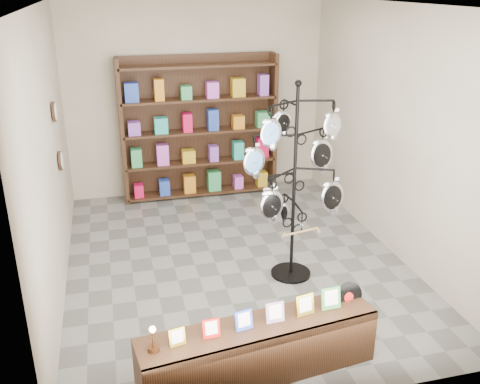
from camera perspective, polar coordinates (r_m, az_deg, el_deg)
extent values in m
plane|color=slate|center=(6.68, -0.58, -7.27)|extent=(5.00, 5.00, 0.00)
plane|color=beige|center=(8.47, -4.66, 9.83)|extent=(4.00, 0.00, 4.00)
plane|color=beige|center=(3.87, 8.14, -5.16)|extent=(4.00, 0.00, 4.00)
plane|color=beige|center=(5.97, -19.66, 3.53)|extent=(0.00, 5.00, 5.00)
plane|color=beige|center=(6.83, 16.02, 6.14)|extent=(0.00, 5.00, 5.00)
plane|color=white|center=(5.85, -0.69, 19.41)|extent=(5.00, 5.00, 0.00)
cylinder|color=black|center=(6.40, 5.43, -8.58)|extent=(0.52, 0.52, 0.03)
cylinder|color=black|center=(5.93, 5.80, 0.61)|extent=(0.04, 0.04, 2.23)
sphere|color=black|center=(5.62, 6.24, 11.46)|extent=(0.07, 0.07, 0.07)
ellipsoid|color=silver|center=(6.28, 4.69, -2.19)|extent=(0.12, 0.05, 0.23)
cube|color=tan|center=(5.81, 6.57, -4.21)|extent=(0.42, 0.11, 0.04)
cube|color=black|center=(4.82, 2.04, -16.48)|extent=(2.14, 0.70, 0.52)
cube|color=gold|center=(4.43, -6.73, -15.10)|extent=(0.14, 0.07, 0.15)
cube|color=#B6120E|center=(4.49, -3.10, -14.32)|extent=(0.15, 0.07, 0.16)
cube|color=#263FA5|center=(4.57, 0.40, -13.51)|extent=(0.16, 0.07, 0.17)
cube|color=#E54C33|center=(4.66, 3.75, -12.68)|extent=(0.17, 0.08, 0.18)
cube|color=gold|center=(4.77, 6.94, -11.85)|extent=(0.18, 0.08, 0.19)
cube|color=#337233|center=(4.88, 9.66, -11.10)|extent=(0.19, 0.08, 0.20)
cylinder|color=black|center=(5.05, 11.51, -10.93)|extent=(0.29, 0.10, 0.28)
cylinder|color=#B6120E|center=(5.05, 11.52, -10.95)|extent=(0.10, 0.04, 0.09)
cylinder|color=#462814|center=(4.43, -9.18, -16.16)|extent=(0.10, 0.10, 0.04)
cylinder|color=#462814|center=(4.38, -9.25, -15.27)|extent=(0.02, 0.02, 0.13)
sphere|color=#FFBF59|center=(4.32, -9.32, -14.26)|extent=(0.05, 0.05, 0.05)
cube|color=black|center=(8.51, -4.51, 7.11)|extent=(2.40, 0.04, 2.20)
cube|color=black|center=(8.24, -12.47, 6.19)|extent=(0.06, 0.36, 2.20)
cube|color=black|center=(8.62, 3.48, 7.35)|extent=(0.06, 0.36, 2.20)
cube|color=black|center=(8.68, -4.13, 0.14)|extent=(2.36, 0.36, 0.04)
cube|color=black|center=(8.51, -4.22, 3.27)|extent=(2.36, 0.36, 0.03)
cube|color=black|center=(8.37, -4.31, 6.52)|extent=(2.36, 0.36, 0.04)
cube|color=black|center=(8.25, -4.41, 9.87)|extent=(2.36, 0.36, 0.04)
cube|color=black|center=(8.16, -4.51, 13.31)|extent=(2.36, 0.36, 0.04)
cylinder|color=black|center=(6.66, -19.23, 8.08)|extent=(0.03, 0.24, 0.24)
cylinder|color=black|center=(6.82, -18.61, 3.18)|extent=(0.03, 0.24, 0.24)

